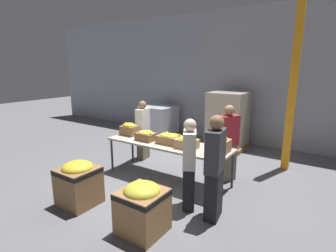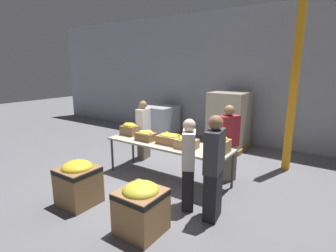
{
  "view_description": "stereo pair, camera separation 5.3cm",
  "coord_description": "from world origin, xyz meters",
  "px_view_note": "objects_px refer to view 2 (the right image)",
  "views": [
    {
      "loc": [
        2.89,
        -4.3,
        2.35
      ],
      "look_at": [
        -0.02,
        0.04,
        1.14
      ],
      "focal_mm": 28.0,
      "sensor_mm": 36.0,
      "label": 1
    },
    {
      "loc": [
        2.93,
        -4.27,
        2.35
      ],
      "look_at": [
        -0.02,
        0.04,
        1.14
      ],
      "focal_mm": 28.0,
      "sensor_mm": 36.0,
      "label": 2
    }
  ],
  "objects_px": {
    "banana_box_4": "(219,143)",
    "support_pillar": "(294,82)",
    "donation_bin_0": "(78,181)",
    "volunteer_1": "(214,169)",
    "pallet_stack_0": "(229,121)",
    "volunteer_3": "(189,165)",
    "banana_box_2": "(169,138)",
    "sorting_table": "(168,145)",
    "volunteer_2": "(228,144)",
    "donation_bin_1": "(141,206)",
    "banana_box_0": "(130,129)",
    "banana_box_1": "(146,135)",
    "pallet_stack_1": "(160,121)",
    "volunteer_0": "(143,130)"
  },
  "relations": [
    {
      "from": "banana_box_4",
      "to": "support_pillar",
      "type": "xyz_separation_m",
      "value": [
        0.86,
        1.93,
        1.04
      ]
    },
    {
      "from": "donation_bin_0",
      "to": "support_pillar",
      "type": "relative_size",
      "value": 0.19
    },
    {
      "from": "volunteer_1",
      "to": "pallet_stack_0",
      "type": "bearing_deg",
      "value": 9.4
    },
    {
      "from": "support_pillar",
      "to": "pallet_stack_0",
      "type": "relative_size",
      "value": 2.46
    },
    {
      "from": "banana_box_4",
      "to": "volunteer_3",
      "type": "xyz_separation_m",
      "value": [
        -0.17,
        -0.82,
        -0.2
      ]
    },
    {
      "from": "banana_box_2",
      "to": "banana_box_4",
      "type": "bearing_deg",
      "value": 5.47
    },
    {
      "from": "volunteer_1",
      "to": "sorting_table",
      "type": "bearing_deg",
      "value": 51.29
    },
    {
      "from": "volunteer_2",
      "to": "pallet_stack_0",
      "type": "xyz_separation_m",
      "value": [
        -0.82,
        2.12,
        0.01
      ]
    },
    {
      "from": "donation_bin_0",
      "to": "donation_bin_1",
      "type": "relative_size",
      "value": 1.03
    },
    {
      "from": "volunteer_2",
      "to": "donation_bin_1",
      "type": "bearing_deg",
      "value": 21.08
    },
    {
      "from": "banana_box_0",
      "to": "volunteer_1",
      "type": "relative_size",
      "value": 0.23
    },
    {
      "from": "banana_box_2",
      "to": "support_pillar",
      "type": "distance_m",
      "value": 3.0
    },
    {
      "from": "sorting_table",
      "to": "banana_box_0",
      "type": "height_order",
      "value": "banana_box_0"
    },
    {
      "from": "banana_box_4",
      "to": "pallet_stack_0",
      "type": "bearing_deg",
      "value": 107.94
    },
    {
      "from": "banana_box_1",
      "to": "donation_bin_0",
      "type": "xyz_separation_m",
      "value": [
        -0.2,
        -1.61,
        -0.49
      ]
    },
    {
      "from": "banana_box_2",
      "to": "donation_bin_0",
      "type": "bearing_deg",
      "value": -113.56
    },
    {
      "from": "sorting_table",
      "to": "donation_bin_0",
      "type": "relative_size",
      "value": 3.46
    },
    {
      "from": "banana_box_1",
      "to": "donation_bin_0",
      "type": "distance_m",
      "value": 1.7
    },
    {
      "from": "sorting_table",
      "to": "volunteer_1",
      "type": "height_order",
      "value": "volunteer_1"
    },
    {
      "from": "banana_box_0",
      "to": "pallet_stack_0",
      "type": "height_order",
      "value": "pallet_stack_0"
    },
    {
      "from": "volunteer_2",
      "to": "pallet_stack_0",
      "type": "relative_size",
      "value": 0.98
    },
    {
      "from": "volunteer_1",
      "to": "banana_box_1",
      "type": "bearing_deg",
      "value": 60.57
    },
    {
      "from": "banana_box_1",
      "to": "volunteer_2",
      "type": "bearing_deg",
      "value": 25.59
    },
    {
      "from": "sorting_table",
      "to": "pallet_stack_1",
      "type": "bearing_deg",
      "value": 128.79
    },
    {
      "from": "banana_box_2",
      "to": "donation_bin_1",
      "type": "distance_m",
      "value": 1.89
    },
    {
      "from": "sorting_table",
      "to": "banana_box_4",
      "type": "bearing_deg",
      "value": 4.31
    },
    {
      "from": "sorting_table",
      "to": "banana_box_2",
      "type": "relative_size",
      "value": 5.74
    },
    {
      "from": "donation_bin_0",
      "to": "donation_bin_1",
      "type": "bearing_deg",
      "value": -0.0
    },
    {
      "from": "pallet_stack_0",
      "to": "support_pillar",
      "type": "bearing_deg",
      "value": -23.61
    },
    {
      "from": "donation_bin_0",
      "to": "pallet_stack_0",
      "type": "relative_size",
      "value": 0.48
    },
    {
      "from": "support_pillar",
      "to": "pallet_stack_0",
      "type": "height_order",
      "value": "support_pillar"
    },
    {
      "from": "banana_box_4",
      "to": "volunteer_0",
      "type": "bearing_deg",
      "value": 165.0
    },
    {
      "from": "banana_box_0",
      "to": "volunteer_0",
      "type": "height_order",
      "value": "volunteer_0"
    },
    {
      "from": "volunteer_0",
      "to": "pallet_stack_0",
      "type": "distance_m",
      "value": 2.52
    },
    {
      "from": "donation_bin_1",
      "to": "support_pillar",
      "type": "relative_size",
      "value": 0.19
    },
    {
      "from": "sorting_table",
      "to": "donation_bin_1",
      "type": "bearing_deg",
      "value": -67.33
    },
    {
      "from": "volunteer_3",
      "to": "support_pillar",
      "type": "xyz_separation_m",
      "value": [
        1.03,
        2.75,
        1.24
      ]
    },
    {
      "from": "banana_box_2",
      "to": "volunteer_3",
      "type": "xyz_separation_m",
      "value": [
        0.88,
        -0.72,
        -0.14
      ]
    },
    {
      "from": "banana_box_2",
      "to": "volunteer_1",
      "type": "xyz_separation_m",
      "value": [
        1.36,
        -0.79,
        -0.08
      ]
    },
    {
      "from": "pallet_stack_0",
      "to": "banana_box_4",
      "type": "bearing_deg",
      "value": -72.06
    },
    {
      "from": "volunteer_3",
      "to": "volunteer_2",
      "type": "bearing_deg",
      "value": -33.08
    },
    {
      "from": "volunteer_1",
      "to": "volunteer_0",
      "type": "bearing_deg",
      "value": 51.31
    },
    {
      "from": "volunteer_1",
      "to": "donation_bin_0",
      "type": "bearing_deg",
      "value": 104.37
    },
    {
      "from": "banana_box_0",
      "to": "banana_box_1",
      "type": "distance_m",
      "value": 0.62
    },
    {
      "from": "banana_box_2",
      "to": "banana_box_4",
      "type": "relative_size",
      "value": 1.21
    },
    {
      "from": "volunteer_2",
      "to": "support_pillar",
      "type": "bearing_deg",
      "value": 175.45
    },
    {
      "from": "donation_bin_0",
      "to": "pallet_stack_1",
      "type": "height_order",
      "value": "pallet_stack_1"
    },
    {
      "from": "pallet_stack_0",
      "to": "pallet_stack_1",
      "type": "distance_m",
      "value": 2.46
    },
    {
      "from": "banana_box_1",
      "to": "pallet_stack_0",
      "type": "xyz_separation_m",
      "value": [
        0.72,
        2.86,
        -0.1
      ]
    },
    {
      "from": "volunteer_3",
      "to": "banana_box_1",
      "type": "bearing_deg",
      "value": 37.27
    }
  ]
}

